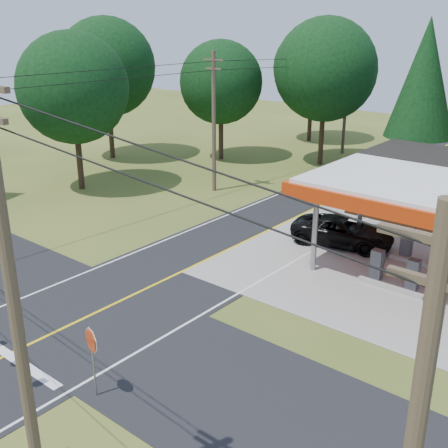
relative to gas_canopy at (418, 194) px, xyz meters
The scene contains 12 objects.
ground 16.38m from the gas_canopy, 124.70° to the right, with size 120.00×120.00×0.00m, color #46591F.
main_highway 16.37m from the gas_canopy, 124.70° to the right, with size 8.00×120.00×0.02m, color black.
cross_road 16.37m from the gas_canopy, 124.70° to the right, with size 70.00×7.00×0.02m, color black.
lane_center_yellow 16.37m from the gas_canopy, 124.70° to the right, with size 0.15×110.00×0.00m, color yellow.
gas_canopy is the anchor object (origin of this frame).
utility_pole_near_right 20.13m from the gas_canopy, 94.29° to the right, with size 1.80×0.30×11.50m.
utility_pole_far_left 17.74m from the gas_canopy, 163.61° to the left, with size 1.80×0.30×10.00m.
utility_pole_north 26.92m from the gas_canopy, 125.17° to the left, with size 0.30×0.30×9.50m.
treeline_backdrop 14.09m from the gas_canopy, 126.61° to the left, with size 70.27×51.59×13.30m.
suv_car 5.88m from the gas_canopy, 161.57° to the left, with size 5.67×5.67×1.58m, color black.
octagonal_stop_sign 16.77m from the gas_canopy, 105.43° to the right, with size 0.89×0.28×2.63m.
route_sign_post 19.50m from the gas_canopy, 99.55° to the right, with size 0.48×0.10×2.35m.
Camera 1 is at (18.09, -12.55, 12.15)m, focal length 45.00 mm.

